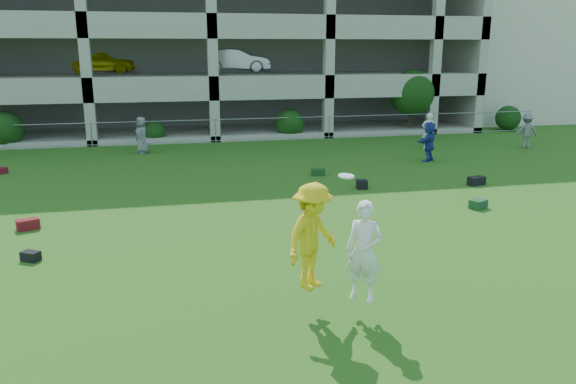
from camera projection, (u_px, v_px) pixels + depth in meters
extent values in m
plane|color=#235114|center=(311.00, 303.00, 10.63)|extent=(100.00, 100.00, 0.00)
cube|color=beige|center=(520.00, 43.00, 40.66)|extent=(16.00, 14.00, 10.00)
imported|color=slate|center=(142.00, 135.00, 25.39)|extent=(0.82, 0.96, 1.66)
imported|color=#213997|center=(429.00, 141.00, 23.68)|extent=(1.47, 1.43, 1.67)
imported|color=white|center=(428.00, 131.00, 26.33)|extent=(0.73, 0.59, 1.72)
imported|color=slate|center=(526.00, 131.00, 26.73)|extent=(1.18, 0.84, 1.66)
cube|color=maroon|center=(28.00, 224.00, 14.87)|extent=(0.62, 0.49, 0.28)
cube|color=black|center=(31.00, 256.00, 12.69)|extent=(0.47, 0.42, 0.22)
cube|color=#153B1F|center=(478.00, 204.00, 16.84)|extent=(0.60, 0.54, 0.26)
cube|color=black|center=(362.00, 184.00, 19.17)|extent=(0.40, 0.40, 0.30)
cube|color=black|center=(476.00, 181.00, 19.68)|extent=(0.65, 0.42, 0.30)
cube|color=#550E1A|center=(1.00, 171.00, 21.42)|extent=(0.50, 0.53, 0.24)
cube|color=#193C16|center=(318.00, 172.00, 21.18)|extent=(0.54, 0.38, 0.25)
imported|color=yellow|center=(312.00, 236.00, 9.89)|extent=(1.43, 1.34, 1.93)
imported|color=white|center=(364.00, 251.00, 9.78)|extent=(0.79, 0.74, 1.80)
cylinder|color=white|center=(346.00, 176.00, 9.39)|extent=(0.27, 0.27, 0.06)
cube|color=#9E998C|center=(195.00, 28.00, 40.08)|extent=(30.00, 0.50, 12.00)
cube|color=#9E998C|center=(428.00, 27.00, 36.79)|extent=(0.50, 14.00, 12.00)
cube|color=#9E998C|center=(205.00, 122.00, 35.17)|extent=(30.00, 14.00, 0.30)
cube|color=#9E998C|center=(203.00, 73.00, 34.42)|extent=(30.00, 14.00, 0.30)
cube|color=#9E998C|center=(202.00, 22.00, 33.66)|extent=(30.00, 14.00, 0.30)
cube|color=#9E998C|center=(214.00, 91.00, 28.09)|extent=(30.00, 0.30, 0.90)
cube|color=#9E998C|center=(212.00, 29.00, 27.34)|extent=(30.00, 0.30, 0.90)
cube|color=#9E998C|center=(82.00, 18.00, 26.06)|extent=(0.50, 0.50, 12.00)
cube|color=#9E998C|center=(211.00, 20.00, 27.32)|extent=(0.50, 0.50, 12.00)
cube|color=#9E998C|center=(330.00, 21.00, 28.58)|extent=(0.50, 0.50, 12.00)
cube|color=#9E998C|center=(438.00, 22.00, 29.84)|extent=(0.50, 0.50, 12.00)
cube|color=#605E59|center=(199.00, 26.00, 35.59)|extent=(29.00, 9.00, 11.60)
imported|color=yellow|center=(101.00, 61.00, 31.11)|extent=(4.08, 2.20, 1.32)
imported|color=silver|center=(237.00, 60.00, 32.70)|extent=(4.16, 1.96, 1.32)
cylinder|color=gray|center=(91.00, 134.00, 27.18)|extent=(0.06, 0.06, 1.20)
cylinder|color=gray|center=(215.00, 131.00, 28.44)|extent=(0.06, 0.06, 1.20)
cylinder|color=gray|center=(329.00, 127.00, 29.69)|extent=(0.06, 0.06, 1.20)
cylinder|color=gray|center=(433.00, 124.00, 30.95)|extent=(0.06, 0.06, 1.20)
cylinder|color=gray|center=(530.00, 121.00, 32.21)|extent=(0.06, 0.06, 1.20)
cylinder|color=gray|center=(215.00, 120.00, 28.30)|extent=(36.00, 0.04, 0.04)
cylinder|color=gray|center=(216.00, 141.00, 28.57)|extent=(36.00, 0.04, 0.04)
sphere|color=#163D11|center=(5.00, 129.00, 26.84)|extent=(1.76, 1.76, 1.76)
sphere|color=#163D11|center=(155.00, 132.00, 28.39)|extent=(1.10, 1.10, 1.10)
sphere|color=#163D11|center=(290.00, 123.00, 29.80)|extent=(1.54, 1.54, 1.54)
cylinder|color=#382314|center=(411.00, 116.00, 31.40)|extent=(0.16, 0.16, 1.96)
sphere|color=#163D11|center=(412.00, 93.00, 31.09)|extent=(2.52, 2.52, 2.52)
sphere|color=#163D11|center=(508.00, 118.00, 32.54)|extent=(1.43, 1.43, 1.43)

